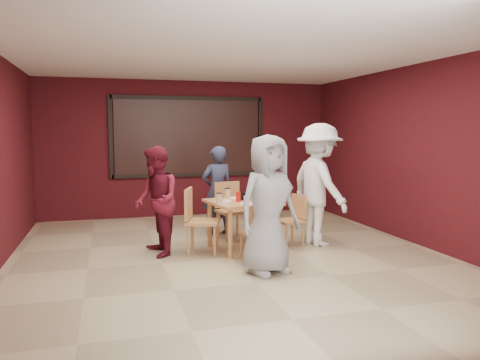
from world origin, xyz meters
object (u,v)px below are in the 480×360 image
object	(u,v)px
chair_left	(197,217)
dining_table	(243,207)
diner_front	(268,205)
diner_back	(217,191)
chair_right	(293,217)
chair_front	(259,229)
diner_left	(156,201)
diner_right	(319,185)
chair_back	(230,207)

from	to	relation	value
chair_left	dining_table	bearing A→B (deg)	4.28
chair_left	diner_front	world-z (taller)	diner_front
chair_left	diner_front	bearing A→B (deg)	-59.00
chair_left	diner_back	world-z (taller)	diner_back
chair_right	diner_front	xyz separation A→B (m)	(-0.84, -1.22, 0.42)
diner_back	chair_right	bearing A→B (deg)	121.22
chair_front	diner_left	bearing A→B (deg)	150.90
diner_right	chair_back	bearing A→B (deg)	46.92
chair_back	diner_front	size ratio (longest dim) A/B	0.54
diner_front	diner_left	bearing A→B (deg)	117.70
chair_left	diner_front	xyz separation A→B (m)	(0.68, -1.13, 0.32)
chair_left	diner_back	bearing A→B (deg)	64.44
chair_front	chair_back	distance (m)	1.49
chair_left	diner_front	distance (m)	1.35
diner_back	diner_right	distance (m)	1.78
diner_left	diner_right	xyz separation A→B (m)	(2.50, -0.04, 0.16)
chair_back	chair_left	size ratio (longest dim) A/B	0.97
diner_back	chair_front	bearing A→B (deg)	85.18
chair_left	diner_left	bearing A→B (deg)	171.24
chair_front	chair_back	bearing A→B (deg)	90.48
chair_left	diner_right	xyz separation A→B (m)	(1.92, 0.05, 0.40)
diner_front	diner_back	world-z (taller)	diner_front
dining_table	diner_left	bearing A→B (deg)	178.33
chair_left	diner_right	bearing A→B (deg)	1.52
dining_table	diner_right	xyz separation A→B (m)	(1.23, -0.00, 0.29)
diner_right	diner_left	bearing A→B (deg)	79.48
dining_table	chair_right	distance (m)	0.85
chair_right	diner_back	xyz separation A→B (m)	(-0.95, 1.10, 0.31)
diner_back	diner_right	size ratio (longest dim) A/B	0.80
diner_front	chair_front	bearing A→B (deg)	66.85
dining_table	diner_left	distance (m)	1.27
diner_front	diner_right	distance (m)	1.72
chair_back	diner_front	xyz separation A→B (m)	(-0.03, -1.98, 0.34)
chair_front	diner_left	size ratio (longest dim) A/B	0.51
chair_back	diner_right	xyz separation A→B (m)	(1.21, -0.80, 0.42)
chair_right	diner_front	distance (m)	1.54
diner_front	diner_back	xyz separation A→B (m)	(-0.11, 2.32, -0.11)
chair_back	chair_left	distance (m)	1.11
chair_front	diner_right	world-z (taller)	diner_right
chair_back	diner_front	world-z (taller)	diner_front
chair_left	diner_right	size ratio (longest dim) A/B	0.51
chair_back	diner_front	distance (m)	2.01
chair_front	diner_right	size ratio (longest dim) A/B	0.42
chair_front	chair_right	xyz separation A→B (m)	(0.80, 0.73, -0.00)
diner_back	diner_right	world-z (taller)	diner_right
diner_front	diner_right	bearing A→B (deg)	25.33
diner_front	chair_right	bearing A→B (deg)	37.41
diner_left	dining_table	bearing A→B (deg)	80.81
diner_back	diner_left	world-z (taller)	diner_left
chair_back	diner_right	bearing A→B (deg)	-33.41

